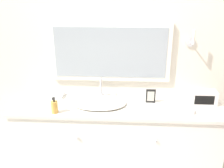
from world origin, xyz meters
TOP-DOWN VIEW (x-y plane):
  - wall_back at (-0.00, 0.65)m, footprint 8.00×0.18m
  - vanity_counter at (0.00, 0.31)m, footprint 2.02×0.62m
  - sink_basin at (-0.18, 0.29)m, footprint 0.53×0.40m
  - soap_bottle at (-0.55, 0.08)m, footprint 0.06×0.06m
  - appliance_box at (0.82, 0.36)m, footprint 0.25×0.14m
  - picture_frame at (0.32, 0.35)m, footprint 0.09×0.01m
  - hand_towel_near_sink at (-0.64, 0.44)m, footprint 0.15×0.13m
  - hand_towel_far_corner at (0.60, 0.17)m, footprint 0.18×0.12m
  - metal_tray at (0.30, 0.15)m, footprint 0.19×0.12m

SIDE VIEW (x-z plane):
  - vanity_counter at x=0.00m, z-range 0.00..0.87m
  - metal_tray at x=0.30m, z-range 0.87..0.88m
  - hand_towel_near_sink at x=-0.64m, z-range 0.87..0.90m
  - hand_towel_far_corner at x=0.60m, z-range 0.87..0.91m
  - sink_basin at x=-0.18m, z-range 0.79..0.99m
  - soap_bottle at x=-0.55m, z-range 0.85..1.01m
  - appliance_box at x=0.82m, z-range 0.87..1.00m
  - picture_frame at x=0.32m, z-range 0.87..1.01m
  - wall_back at x=0.00m, z-range 0.00..2.55m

